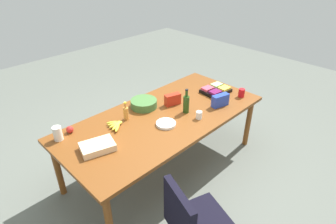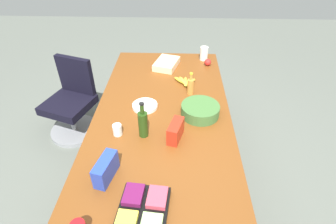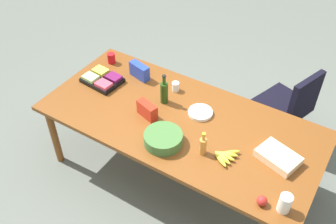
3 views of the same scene
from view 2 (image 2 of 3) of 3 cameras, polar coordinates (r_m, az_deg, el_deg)
The scene contains 15 objects.
ground_plane at distance 2.78m, azimuth -1.06°, elevation -13.29°, with size 10.00×10.00×0.00m, color #61665E.
conference_table at distance 2.28m, azimuth -1.25°, elevation -2.04°, with size 2.48×1.16×0.76m.
office_chair at distance 3.25m, azimuth -19.77°, elevation 1.02°, with size 0.61×0.61×0.88m.
salad_bowl at distance 2.24m, azimuth 6.90°, elevation 0.39°, with size 0.32×0.32×0.10m, color #426F35.
wine_bottle at distance 1.99m, azimuth -5.37°, elevation -2.44°, with size 0.09×0.09×0.30m.
chip_bag_red at distance 1.99m, azimuth 1.63°, elevation -4.06°, with size 0.20×0.08×0.14m, color red.
paper_plate_stack at distance 2.34m, azimuth -4.97°, elevation 1.32°, with size 0.22×0.22×0.03m, color white.
chip_bag_blue at distance 1.77m, azimuth -13.17°, elevation -11.79°, with size 0.22×0.08×0.15m, color #2542B4.
dressing_bottle at distance 2.49m, azimuth 4.85°, elevation 5.57°, with size 0.08×0.08×0.22m.
sheet_cake at distance 2.98m, azimuth -0.30°, elevation 10.29°, with size 0.32×0.22×0.07m, color beige.
mayo_jar at distance 3.15m, azimuth 7.69°, elevation 12.31°, with size 0.09×0.09×0.15m, color white.
fruit_platter at distance 1.60m, azimuth -5.50°, elevation -20.54°, with size 0.38×0.31×0.07m.
banana_bunch at distance 2.67m, azimuth 3.72°, elevation 6.52°, with size 0.19×0.23×0.04m.
paper_cup at distance 2.07m, azimuth -10.77°, elevation -3.77°, with size 0.07×0.07×0.09m, color white.
apple_red at distance 3.04m, azimuth 8.49°, elevation 10.48°, with size 0.08×0.08×0.08m, color red.
Camera 2 is at (-1.77, -0.12, 2.14)m, focal length 28.50 mm.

